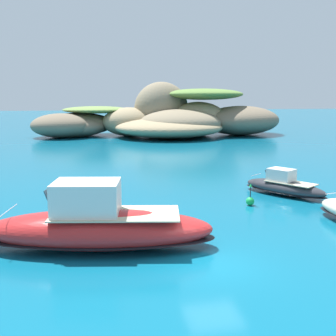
{
  "coord_description": "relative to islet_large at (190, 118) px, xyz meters",
  "views": [
    {
      "loc": [
        -5.31,
        -16.46,
        7.24
      ],
      "look_at": [
        1.43,
        17.58,
        1.22
      ],
      "focal_mm": 44.55,
      "sensor_mm": 36.0,
      "label": 1
    }
  ],
  "objects": [
    {
      "name": "islet_small",
      "position": [
        -18.43,
        2.98,
        -0.85
      ],
      "size": [
        24.69,
        15.15,
        5.34
      ],
      "color": "#756651",
      "rests_on": "ground"
    },
    {
      "name": "channel_buoy",
      "position": [
        -8.2,
        -48.79,
        -2.86
      ],
      "size": [
        0.56,
        0.56,
        1.48
      ],
      "color": "green",
      "rests_on": "ground"
    },
    {
      "name": "motorboat_charcoal",
      "position": [
        -4.6,
        -46.48,
        -2.55
      ],
      "size": [
        5.24,
        6.54,
        1.94
      ],
      "color": "#2D2D33",
      "rests_on": "ground"
    },
    {
      "name": "ground_plane",
      "position": [
        -13.55,
        -57.82,
        -3.2
      ],
      "size": [
        400.0,
        400.0,
        0.0
      ],
      "primitive_type": "plane",
      "color": "#0C5B7A"
    },
    {
      "name": "motorboat_red",
      "position": [
        -18.44,
        -54.85,
        -2.1
      ],
      "size": [
        11.56,
        5.29,
        3.28
      ],
      "color": "red",
      "rests_on": "ground"
    },
    {
      "name": "islet_large",
      "position": [
        0.0,
        0.0,
        0.0
      ],
      "size": [
        35.41,
        23.52,
        9.83
      ],
      "color": "#756651",
      "rests_on": "ground"
    }
  ]
}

